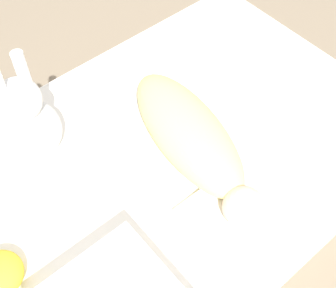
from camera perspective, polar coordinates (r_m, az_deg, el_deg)
The scene contains 5 objects.
ground_plane at distance 1.51m, azimuth -2.14°, elevation -6.37°, with size 12.00×12.00×0.00m, color #7A6B56.
bed_mattress at distance 1.43m, azimuth -2.25°, elevation -4.55°, with size 1.54×0.94×0.18m.
burp_cloth at distance 1.27m, azimuth 5.77°, elevation -8.55°, with size 0.16×0.16×0.02m.
swaddled_baby at distance 1.34m, azimuth 3.04°, elevation 0.68°, with size 0.28×0.60×0.12m.
bunny_plush at distance 1.35m, azimuth -16.76°, elevation 2.62°, with size 0.18×0.18×0.36m.
Camera 1 is at (0.45, 0.62, 1.31)m, focal length 50.00 mm.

